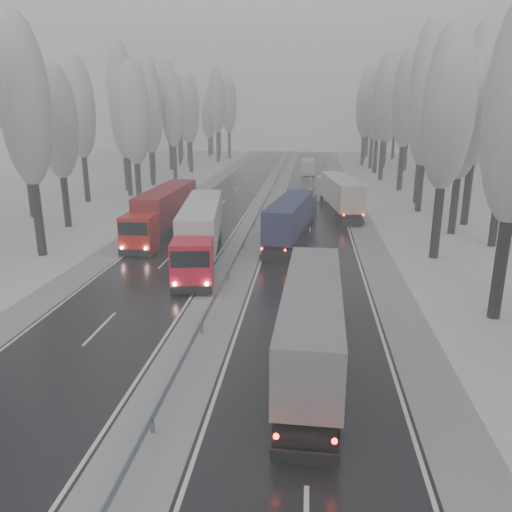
% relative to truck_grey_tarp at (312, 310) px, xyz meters
% --- Properties ---
extents(carriageway_right, '(7.50, 200.00, 0.03)m').
position_rel_truck_grey_tarp_xyz_m(carriageway_right, '(-0.11, 19.71, -2.16)').
color(carriageway_right, black).
rests_on(carriageway_right, ground).
extents(carriageway_left, '(7.50, 200.00, 0.03)m').
position_rel_truck_grey_tarp_xyz_m(carriageway_left, '(-10.61, 19.71, -2.16)').
color(carriageway_left, black).
rests_on(carriageway_left, ground).
extents(median_slush, '(3.00, 200.00, 0.04)m').
position_rel_truck_grey_tarp_xyz_m(median_slush, '(-5.36, 19.71, -2.15)').
color(median_slush, '#9DA0A5').
rests_on(median_slush, ground).
extents(shoulder_right, '(2.40, 200.00, 0.04)m').
position_rel_truck_grey_tarp_xyz_m(shoulder_right, '(4.84, 19.71, -2.15)').
color(shoulder_right, '#9DA0A5').
rests_on(shoulder_right, ground).
extents(shoulder_left, '(2.40, 200.00, 0.04)m').
position_rel_truck_grey_tarp_xyz_m(shoulder_left, '(-15.56, 19.71, -2.15)').
color(shoulder_left, '#9DA0A5').
rests_on(shoulder_left, ground).
extents(median_guardrail, '(0.12, 200.00, 0.76)m').
position_rel_truck_grey_tarp_xyz_m(median_guardrail, '(-5.36, 19.70, -1.58)').
color(median_guardrail, slate).
rests_on(median_guardrail, ground).
extents(tree_18, '(3.60, 3.60, 16.58)m').
position_rel_truck_grey_tarp_xyz_m(tree_18, '(9.15, 16.75, 8.53)').
color(tree_18, black).
rests_on(tree_18, ground).
extents(tree_19, '(3.60, 3.60, 14.57)m').
position_rel_truck_grey_tarp_xyz_m(tree_19, '(14.66, 20.75, 7.24)').
color(tree_19, black).
rests_on(tree_19, ground).
extents(tree_20, '(3.60, 3.60, 15.71)m').
position_rel_truck_grey_tarp_xyz_m(tree_20, '(12.54, 24.88, 7.97)').
color(tree_20, black).
rests_on(tree_20, ground).
extents(tree_21, '(3.60, 3.60, 18.62)m').
position_rel_truck_grey_tarp_xyz_m(tree_21, '(14.77, 28.88, 9.83)').
color(tree_21, black).
rests_on(tree_21, ground).
extents(tree_22, '(3.60, 3.60, 15.86)m').
position_rel_truck_grey_tarp_xyz_m(tree_22, '(11.67, 35.31, 8.07)').
color(tree_22, black).
rests_on(tree_22, ground).
extents(tree_23, '(3.60, 3.60, 13.55)m').
position_rel_truck_grey_tarp_xyz_m(tree_23, '(17.95, 39.31, 6.59)').
color(tree_23, black).
rests_on(tree_23, ground).
extents(tree_24, '(3.60, 3.60, 20.49)m').
position_rel_truck_grey_tarp_xyz_m(tree_24, '(12.54, 40.73, 11.01)').
color(tree_24, black).
rests_on(tree_24, ground).
extents(tree_25, '(3.60, 3.60, 19.44)m').
position_rel_truck_grey_tarp_xyz_m(tree_25, '(19.46, 44.73, 10.35)').
color(tree_25, black).
rests_on(tree_25, ground).
extents(tree_26, '(3.60, 3.60, 18.78)m').
position_rel_truck_grey_tarp_xyz_m(tree_26, '(12.21, 50.98, 9.93)').
color(tree_26, black).
rests_on(tree_26, ground).
extents(tree_27, '(3.60, 3.60, 17.62)m').
position_rel_truck_grey_tarp_xyz_m(tree_27, '(19.36, 54.98, 9.19)').
color(tree_27, black).
rests_on(tree_27, ground).
extents(tree_28, '(3.60, 3.60, 19.62)m').
position_rel_truck_grey_tarp_xyz_m(tree_28, '(10.98, 61.67, 10.46)').
color(tree_28, black).
rests_on(tree_28, ground).
extents(tree_29, '(3.60, 3.60, 18.11)m').
position_rel_truck_grey_tarp_xyz_m(tree_29, '(18.36, 65.67, 9.50)').
color(tree_29, black).
rests_on(tree_29, ground).
extents(tree_30, '(3.60, 3.60, 17.86)m').
position_rel_truck_grey_tarp_xyz_m(tree_30, '(11.21, 71.42, 9.34)').
color(tree_30, black).
rests_on(tree_30, ground).
extents(tree_31, '(3.60, 3.60, 18.58)m').
position_rel_truck_grey_tarp_xyz_m(tree_31, '(17.12, 75.42, 9.80)').
color(tree_31, black).
rests_on(tree_31, ground).
extents(tree_32, '(3.60, 3.60, 17.33)m').
position_rel_truck_grey_tarp_xyz_m(tree_32, '(11.27, 78.92, 9.01)').
color(tree_32, black).
rests_on(tree_32, ground).
extents(tree_33, '(3.60, 3.60, 14.33)m').
position_rel_truck_grey_tarp_xyz_m(tree_33, '(14.41, 82.92, 7.09)').
color(tree_33, black).
rests_on(tree_33, ground).
extents(tree_34, '(3.60, 3.60, 17.63)m').
position_rel_truck_grey_tarp_xyz_m(tree_34, '(10.38, 86.03, 9.20)').
color(tree_34, black).
rests_on(tree_34, ground).
extents(tree_35, '(3.60, 3.60, 18.25)m').
position_rel_truck_grey_tarp_xyz_m(tree_35, '(19.59, 90.03, 9.59)').
color(tree_35, black).
rests_on(tree_35, ground).
extents(tree_36, '(3.60, 3.60, 20.23)m').
position_rel_truck_grey_tarp_xyz_m(tree_36, '(11.68, 95.87, 10.85)').
color(tree_36, black).
rests_on(tree_36, ground).
extents(tree_37, '(3.60, 3.60, 16.37)m').
position_rel_truck_grey_tarp_xyz_m(tree_37, '(18.66, 99.87, 8.39)').
color(tree_37, black).
rests_on(tree_37, ground).
extents(tree_38, '(3.60, 3.60, 17.97)m').
position_rel_truck_grey_tarp_xyz_m(tree_38, '(13.37, 106.44, 9.41)').
color(tree_38, black).
rests_on(tree_38, ground).
extents(tree_39, '(3.60, 3.60, 16.19)m').
position_rel_truck_grey_tarp_xyz_m(tree_39, '(16.19, 110.44, 8.28)').
color(tree_39, black).
rests_on(tree_39, ground).
extents(tree_58, '(3.60, 3.60, 17.21)m').
position_rel_truck_grey_tarp_xyz_m(tree_58, '(-20.48, 14.28, 8.93)').
color(tree_58, black).
rests_on(tree_58, ground).
extents(tree_60, '(3.60, 3.60, 14.84)m').
position_rel_truck_grey_tarp_xyz_m(tree_60, '(-23.10, 23.91, 7.42)').
color(tree_60, black).
rests_on(tree_60, ground).
extents(tree_61, '(3.60, 3.60, 13.95)m').
position_rel_truck_grey_tarp_xyz_m(tree_61, '(-28.88, 27.91, 6.84)').
color(tree_61, black).
rests_on(tree_61, ground).
extents(tree_62, '(3.60, 3.60, 16.04)m').
position_rel_truck_grey_tarp_xyz_m(tree_62, '(-19.30, 33.44, 8.18)').
color(tree_62, black).
rests_on(tree_62, ground).
extents(tree_63, '(3.60, 3.60, 16.88)m').
position_rel_truck_grey_tarp_xyz_m(tree_63, '(-27.20, 37.44, 8.72)').
color(tree_63, black).
rests_on(tree_63, ground).
extents(tree_64, '(3.60, 3.60, 15.42)m').
position_rel_truck_grey_tarp_xyz_m(tree_64, '(-23.62, 42.43, 7.78)').
color(tree_64, black).
rests_on(tree_64, ground).
extents(tree_65, '(3.60, 3.60, 19.48)m').
position_rel_truck_grey_tarp_xyz_m(tree_65, '(-25.41, 46.43, 10.37)').
color(tree_65, black).
rests_on(tree_65, ground).
extents(tree_66, '(3.60, 3.60, 15.23)m').
position_rel_truck_grey_tarp_xyz_m(tree_66, '(-23.51, 52.06, 7.66)').
color(tree_66, black).
rests_on(tree_66, ground).
extents(tree_67, '(3.60, 3.60, 17.09)m').
position_rel_truck_grey_tarp_xyz_m(tree_67, '(-24.90, 56.06, 8.86)').
color(tree_67, black).
rests_on(tree_67, ground).
extents(tree_68, '(3.60, 3.60, 16.65)m').
position_rel_truck_grey_tarp_xyz_m(tree_68, '(-21.94, 58.82, 8.57)').
color(tree_68, black).
rests_on(tree_68, ground).
extents(tree_69, '(3.60, 3.60, 19.35)m').
position_rel_truck_grey_tarp_xyz_m(tree_69, '(-26.78, 62.82, 10.29)').
color(tree_69, black).
rests_on(tree_69, ground).
extents(tree_70, '(3.60, 3.60, 17.09)m').
position_rel_truck_grey_tarp_xyz_m(tree_70, '(-21.68, 68.90, 8.85)').
color(tree_70, black).
rests_on(tree_70, ground).
extents(tree_71, '(3.60, 3.60, 19.61)m').
position_rel_truck_grey_tarp_xyz_m(tree_71, '(-26.44, 72.90, 10.45)').
color(tree_71, black).
rests_on(tree_71, ground).
extents(tree_72, '(3.60, 3.60, 15.11)m').
position_rel_truck_grey_tarp_xyz_m(tree_72, '(-24.29, 78.25, 7.59)').
color(tree_72, black).
rests_on(tree_72, ground).
extents(tree_73, '(3.60, 3.60, 17.22)m').
position_rel_truck_grey_tarp_xyz_m(tree_73, '(-27.17, 82.25, 8.93)').
color(tree_73, black).
rests_on(tree_73, ground).
extents(tree_74, '(3.60, 3.60, 19.68)m').
position_rel_truck_grey_tarp_xyz_m(tree_74, '(-20.43, 89.04, 10.50)').
color(tree_74, black).
rests_on(tree_74, ground).
extents(tree_75, '(3.60, 3.60, 18.60)m').
position_rel_truck_grey_tarp_xyz_m(tree_75, '(-29.55, 93.04, 9.81)').
color(tree_75, black).
rests_on(tree_75, ground).
extents(tree_76, '(3.60, 3.60, 18.55)m').
position_rel_truck_grey_tarp_xyz_m(tree_76, '(-19.41, 98.43, 9.78)').
color(tree_76, black).
rests_on(tree_76, ground).
extents(tree_77, '(3.60, 3.60, 14.32)m').
position_rel_truck_grey_tarp_xyz_m(tree_77, '(-25.02, 102.43, 7.09)').
color(tree_77, black).
rests_on(tree_77, ground).
extents(tree_78, '(3.60, 3.60, 19.55)m').
position_rel_truck_grey_tarp_xyz_m(tree_78, '(-22.92, 105.02, 10.42)').
color(tree_78, black).
rests_on(tree_78, ground).
extents(tree_79, '(3.60, 3.60, 17.07)m').
position_rel_truck_grey_tarp_xyz_m(tree_79, '(-25.69, 109.02, 8.84)').
color(tree_79, black).
rests_on(tree_79, ground).
extents(truck_grey_tarp, '(2.65, 14.58, 3.72)m').
position_rel_truck_grey_tarp_xyz_m(truck_grey_tarp, '(0.00, 0.00, 0.00)').
color(truck_grey_tarp, '#56575C').
rests_on(truck_grey_tarp, ground).
extents(truck_blue_box, '(4.11, 14.35, 3.65)m').
position_rel_truck_grey_tarp_xyz_m(truck_blue_box, '(-1.66, 21.05, -0.04)').
color(truck_blue_box, '#1C1A41').
rests_on(truck_blue_box, ground).
extents(truck_cream_box, '(4.37, 15.38, 3.91)m').
position_rel_truck_grey_tarp_xyz_m(truck_cream_box, '(2.86, 33.62, 0.11)').
color(truck_cream_box, '#BBB7A6').
rests_on(truck_cream_box, ground).
extents(box_truck_distant, '(2.40, 7.20, 2.67)m').
position_rel_truck_grey_tarp_xyz_m(box_truck_distant, '(-0.72, 67.93, -0.82)').
color(box_truck_distant, '#B9BBC1').
rests_on(box_truck_distant, ground).
extents(truck_red_white, '(4.56, 15.91, 4.05)m').
position_rel_truck_grey_tarp_xyz_m(truck_red_white, '(-8.13, 14.51, 0.19)').
color(truck_red_white, red).
rests_on(truck_red_white, ground).
extents(truck_red_red, '(2.51, 15.43, 3.95)m').
position_rel_truck_grey_tarp_xyz_m(truck_red_red, '(-13.10, 22.07, 0.13)').
color(truck_red_red, '#B6120A').
rests_on(truck_red_red, ground).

